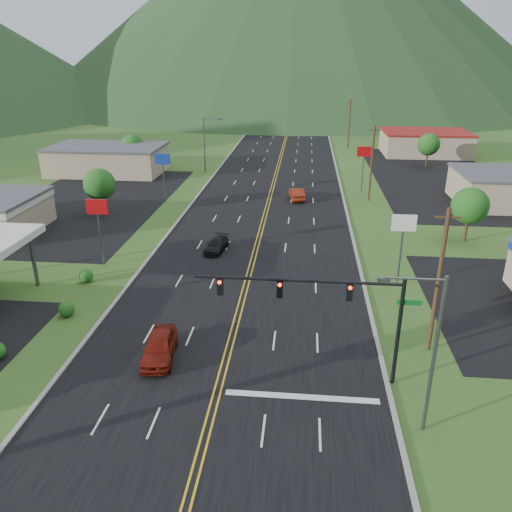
# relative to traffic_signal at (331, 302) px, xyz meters

# --- Properties ---
(traffic_signal) EXTENTS (13.10, 0.43, 7.00)m
(traffic_signal) POSITION_rel_traffic_signal_xyz_m (0.00, 0.00, 0.00)
(traffic_signal) COLOR black
(traffic_signal) RESTS_ON ground
(streetlight_east) EXTENTS (3.28, 0.25, 9.00)m
(streetlight_east) POSITION_rel_traffic_signal_xyz_m (4.70, -4.00, -0.15)
(streetlight_east) COLOR #59595E
(streetlight_east) RESTS_ON ground
(streetlight_west) EXTENTS (3.28, 0.25, 9.00)m
(streetlight_west) POSITION_rel_traffic_signal_xyz_m (-18.16, 56.00, -0.15)
(streetlight_west) COLOR #59595E
(streetlight_west) RESTS_ON ground
(building_west_far) EXTENTS (18.40, 11.40, 4.50)m
(building_west_far) POSITION_rel_traffic_signal_xyz_m (-34.48, 54.00, -3.07)
(building_west_far) COLOR tan
(building_west_far) RESTS_ON ground
(building_east_mid) EXTENTS (14.40, 11.40, 4.30)m
(building_east_mid) POSITION_rel_traffic_signal_xyz_m (25.52, 41.00, -3.17)
(building_east_mid) COLOR tan
(building_east_mid) RESTS_ON ground
(building_east_far) EXTENTS (16.40, 12.40, 4.50)m
(building_east_far) POSITION_rel_traffic_signal_xyz_m (21.52, 76.00, -3.07)
(building_east_far) COLOR tan
(building_east_far) RESTS_ON ground
(pole_sign_west_a) EXTENTS (2.00, 0.18, 6.40)m
(pole_sign_west_a) POSITION_rel_traffic_signal_xyz_m (-20.48, 16.00, -0.28)
(pole_sign_west_a) COLOR #59595E
(pole_sign_west_a) RESTS_ON ground
(pole_sign_west_b) EXTENTS (2.00, 0.18, 6.40)m
(pole_sign_west_b) POSITION_rel_traffic_signal_xyz_m (-20.48, 38.00, -0.28)
(pole_sign_west_b) COLOR #59595E
(pole_sign_west_b) RESTS_ON ground
(pole_sign_east_a) EXTENTS (2.00, 0.18, 6.40)m
(pole_sign_east_a) POSITION_rel_traffic_signal_xyz_m (6.52, 14.00, -0.28)
(pole_sign_east_a) COLOR #59595E
(pole_sign_east_a) RESTS_ON ground
(pole_sign_east_b) EXTENTS (2.00, 0.18, 6.40)m
(pole_sign_east_b) POSITION_rel_traffic_signal_xyz_m (6.52, 46.00, -0.28)
(pole_sign_east_b) COLOR #59595E
(pole_sign_east_b) RESTS_ON ground
(tree_west_a) EXTENTS (3.84, 3.84, 5.82)m
(tree_west_a) POSITION_rel_traffic_signal_xyz_m (-26.48, 31.00, -1.44)
(tree_west_a) COLOR #382314
(tree_west_a) RESTS_ON ground
(tree_west_b) EXTENTS (3.84, 3.84, 5.82)m
(tree_west_b) POSITION_rel_traffic_signal_xyz_m (-31.48, 58.00, -1.44)
(tree_west_b) COLOR #382314
(tree_west_b) RESTS_ON ground
(tree_east_a) EXTENTS (3.84, 3.84, 5.82)m
(tree_east_a) POSITION_rel_traffic_signal_xyz_m (15.52, 26.00, -1.44)
(tree_east_a) COLOR #382314
(tree_east_a) RESTS_ON ground
(tree_east_b) EXTENTS (3.84, 3.84, 5.82)m
(tree_east_b) POSITION_rel_traffic_signal_xyz_m (19.52, 64.00, -1.44)
(tree_east_b) COLOR #382314
(tree_east_b) RESTS_ON ground
(utility_pole_a) EXTENTS (1.60, 0.28, 10.00)m
(utility_pole_a) POSITION_rel_traffic_signal_xyz_m (7.02, 4.00, -0.20)
(utility_pole_a) COLOR #382314
(utility_pole_a) RESTS_ON ground
(utility_pole_b) EXTENTS (1.60, 0.28, 10.00)m
(utility_pole_b) POSITION_rel_traffic_signal_xyz_m (7.02, 41.00, -0.20)
(utility_pole_b) COLOR #382314
(utility_pole_b) RESTS_ON ground
(utility_pole_c) EXTENTS (1.60, 0.28, 10.00)m
(utility_pole_c) POSITION_rel_traffic_signal_xyz_m (7.02, 81.00, -0.20)
(utility_pole_c) COLOR #382314
(utility_pole_c) RESTS_ON ground
(utility_pole_d) EXTENTS (1.60, 0.28, 10.00)m
(utility_pole_d) POSITION_rel_traffic_signal_xyz_m (7.02, 121.00, -0.20)
(utility_pole_d) COLOR #382314
(utility_pole_d) RESTS_ON ground
(car_red_near) EXTENTS (2.50, 5.07, 1.66)m
(car_red_near) POSITION_rel_traffic_signal_xyz_m (-10.83, 1.17, -4.50)
(car_red_near) COLOR maroon
(car_red_near) RESTS_ON ground
(car_dark_mid) EXTENTS (2.34, 4.43, 1.22)m
(car_dark_mid) POSITION_rel_traffic_signal_xyz_m (-10.39, 20.45, -4.72)
(car_dark_mid) COLOR black
(car_dark_mid) RESTS_ON ground
(car_red_far) EXTENTS (2.45, 5.00, 1.58)m
(car_red_far) POSITION_rel_traffic_signal_xyz_m (-2.74, 40.44, -4.54)
(car_red_far) COLOR maroon
(car_red_far) RESTS_ON ground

